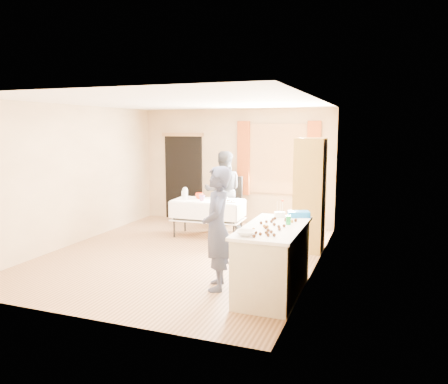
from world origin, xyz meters
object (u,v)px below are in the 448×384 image
at_px(woman, 223,191).
at_px(counter, 273,260).
at_px(chair, 229,211).
at_px(cabinet, 310,195).
at_px(party_table, 208,215).
at_px(girl, 217,228).

bearing_deg(woman, counter, 98.19).
relative_size(chair, woman, 0.65).
distance_m(chair, woman, 0.64).
distance_m(cabinet, party_table, 2.17).
bearing_deg(girl, chair, 177.43).
bearing_deg(counter, woman, 120.61).
height_order(cabinet, party_table, cabinet).
relative_size(party_table, chair, 1.30).
distance_m(counter, chair, 4.04).
height_order(counter, woman, woman).
xyz_separation_m(girl, woman, (-1.14, 3.29, 0.01)).
height_order(cabinet, counter, cabinet).
xyz_separation_m(cabinet, girl, (-0.86, -2.32, -0.16)).
xyz_separation_m(counter, chair, (-1.88, 3.57, -0.12)).
xyz_separation_m(cabinet, woman, (-1.99, 0.97, -0.16)).
relative_size(cabinet, girl, 1.20).
xyz_separation_m(chair, girl, (1.13, -3.66, 0.51)).
distance_m(party_table, woman, 0.78).
height_order(counter, girl, girl).
xyz_separation_m(cabinet, chair, (-1.98, 1.34, -0.67)).
height_order(cabinet, woman, cabinet).
height_order(party_table, woman, woman).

